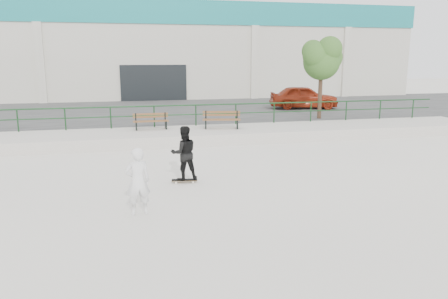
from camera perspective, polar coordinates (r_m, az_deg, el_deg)
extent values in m
plane|color=silver|center=(10.92, 0.75, -8.14)|extent=(120.00, 120.00, 0.00)
cube|color=#BAB2A9|center=(19.92, -5.88, 1.76)|extent=(30.00, 3.00, 0.50)
cube|color=#333333|center=(28.27, -8.14, 4.72)|extent=(60.00, 14.00, 0.50)
cylinder|color=#163E1C|center=(21.02, -6.42, 5.73)|extent=(28.00, 0.06, 0.06)
cylinder|color=#163E1C|center=(21.07, -6.39, 4.51)|extent=(28.00, 0.05, 0.05)
cylinder|color=#163E1C|center=(21.41, -25.35, 3.42)|extent=(0.06, 0.06, 1.00)
cylinder|color=#163E1C|center=(21.08, -20.03, 3.73)|extent=(0.06, 0.06, 1.00)
cylinder|color=#163E1C|center=(20.93, -14.58, 4.02)|extent=(0.06, 0.06, 1.00)
cylinder|color=#163E1C|center=(20.98, -9.10, 4.27)|extent=(0.06, 0.06, 1.00)
cylinder|color=#163E1C|center=(21.22, -3.69, 4.48)|extent=(0.06, 0.06, 1.00)
cylinder|color=#163E1C|center=(21.64, 1.55, 4.64)|extent=(0.06, 0.06, 1.00)
cylinder|color=#163E1C|center=(22.23, 6.56, 4.76)|extent=(0.06, 0.06, 1.00)
cylinder|color=#163E1C|center=(22.98, 11.28, 4.84)|extent=(0.06, 0.06, 1.00)
cylinder|color=#163E1C|center=(23.87, 15.67, 4.89)|extent=(0.06, 0.06, 1.00)
cylinder|color=#163E1C|center=(24.90, 19.72, 4.91)|extent=(0.06, 0.06, 1.00)
cylinder|color=#163E1C|center=(26.04, 23.44, 4.90)|extent=(0.06, 0.06, 1.00)
cube|color=beige|center=(42.02, -10.09, 12.11)|extent=(44.00, 16.00, 8.00)
cube|color=#197B7E|center=(42.15, -10.25, 16.32)|extent=(44.20, 16.20, 1.80)
cube|color=black|center=(34.06, -9.14, 8.18)|extent=(5.00, 0.15, 3.20)
cube|color=beige|center=(34.30, -22.87, 9.94)|extent=(0.60, 0.25, 6.20)
cube|color=beige|center=(35.44, 4.03, 10.87)|extent=(0.60, 0.25, 6.20)
cube|color=beige|center=(38.57, 15.65, 10.55)|extent=(0.60, 0.25, 6.20)
cube|color=brown|center=(20.14, -9.47, 3.61)|extent=(1.62, 0.14, 0.04)
cube|color=brown|center=(20.30, -9.51, 3.68)|extent=(1.62, 0.14, 0.04)
cube|color=brown|center=(20.46, -9.55, 3.74)|extent=(1.62, 0.14, 0.04)
cube|color=brown|center=(20.51, -9.58, 4.24)|extent=(1.62, 0.06, 0.09)
cube|color=brown|center=(20.50, -9.59, 4.59)|extent=(1.62, 0.06, 0.09)
cube|color=black|center=(20.29, -11.39, 3.04)|extent=(0.06, 0.45, 0.38)
cube|color=black|center=(20.47, -11.46, 4.15)|extent=(0.05, 0.05, 0.38)
cube|color=black|center=(20.40, -7.60, 3.21)|extent=(0.06, 0.45, 0.38)
cube|color=black|center=(20.58, -7.71, 4.32)|extent=(0.05, 0.05, 0.38)
cube|color=brown|center=(20.12, -0.31, 3.86)|extent=(1.75, 0.48, 0.04)
cube|color=brown|center=(20.29, -0.32, 3.93)|extent=(1.75, 0.48, 0.04)
cube|color=brown|center=(20.46, -0.33, 4.00)|extent=(1.75, 0.48, 0.04)
cube|color=brown|center=(20.52, -0.33, 4.54)|extent=(1.73, 0.40, 0.10)
cube|color=brown|center=(20.50, -0.33, 4.92)|extent=(1.73, 0.40, 0.10)
cube|color=black|center=(20.32, -2.39, 3.32)|extent=(0.16, 0.49, 0.41)
cube|color=black|center=(20.52, -2.39, 4.53)|extent=(0.07, 0.06, 0.41)
cube|color=black|center=(20.35, 1.75, 3.34)|extent=(0.16, 0.49, 0.41)
cube|color=black|center=(20.54, 1.72, 4.55)|extent=(0.07, 0.06, 0.41)
cylinder|color=#4E3527|center=(24.24, 12.43, 7.06)|extent=(0.22, 0.22, 2.60)
sphere|color=#325720|center=(24.16, 12.62, 11.15)|extent=(1.95, 1.95, 1.95)
sphere|color=#325720|center=(24.69, 13.47, 11.63)|extent=(1.52, 1.52, 1.52)
sphere|color=#325720|center=(23.78, 11.92, 11.96)|extent=(1.41, 1.41, 1.41)
sphere|color=#325720|center=(23.87, 13.63, 12.66)|extent=(1.30, 1.30, 1.30)
sphere|color=#325720|center=(24.42, 11.52, 12.48)|extent=(1.19, 1.19, 1.19)
imported|color=maroon|center=(28.85, 10.37, 6.76)|extent=(4.62, 2.61, 1.48)
cube|color=black|center=(13.41, -5.18, -3.96)|extent=(0.80, 0.31, 0.02)
cube|color=brown|center=(13.41, -5.18, -4.02)|extent=(0.80, 0.31, 0.01)
cube|color=#99999E|center=(13.42, -6.29, -4.14)|extent=(0.08, 0.17, 0.03)
cube|color=#99999E|center=(13.42, -4.07, -4.10)|extent=(0.08, 0.17, 0.03)
cylinder|color=#F5ECCC|center=(13.34, -6.30, -4.33)|extent=(0.06, 0.03, 0.06)
cylinder|color=#F5ECCC|center=(13.52, -6.28, -4.10)|extent=(0.06, 0.03, 0.06)
cylinder|color=#F5ECCC|center=(13.33, -4.06, -4.29)|extent=(0.06, 0.03, 0.06)
cylinder|color=#F5ECCC|center=(13.52, -4.08, -4.06)|extent=(0.06, 0.03, 0.06)
imported|color=black|center=(13.20, -5.25, -0.47)|extent=(0.84, 0.68, 1.65)
imported|color=white|center=(10.70, -11.20, -4.11)|extent=(0.66, 0.49, 1.66)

